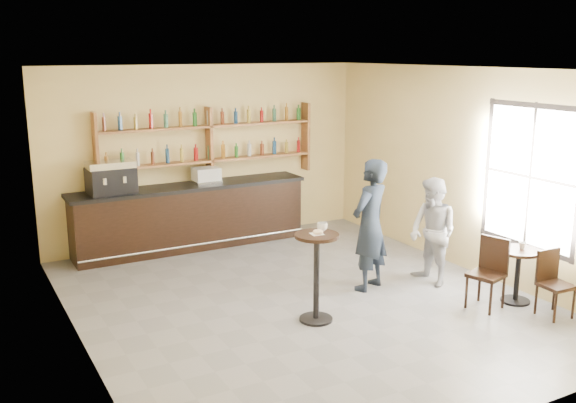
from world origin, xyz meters
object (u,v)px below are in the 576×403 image
pastry_case (206,175)px  chair_west (486,274)px  patron_second (433,232)px  bar_counter (191,216)px  cafe_table (517,276)px  chair_south (556,285)px  man_main (370,225)px  espresso_machine (111,177)px  pedestal_table (316,278)px

pastry_case → chair_west: (2.21, -4.56, -0.79)m
pastry_case → patron_second: size_ratio=0.29×
bar_counter → cafe_table: bar_counter is taller
chair_south → man_main: bearing=131.2°
man_main → cafe_table: 2.15m
espresso_machine → chair_south: (4.49, -5.21, -0.96)m
chair_west → patron_second: (-0.01, 1.09, 0.32)m
bar_counter → cafe_table: 5.55m
patron_second → cafe_table: bearing=27.0°
pedestal_table → espresso_machine: bearing=113.5°
pedestal_table → man_main: 1.48m
bar_counter → pedestal_table: 3.82m
espresso_machine → pedestal_table: 4.23m
cafe_table → chair_west: 0.56m
patron_second → bar_counter: bearing=-143.4°
man_main → chair_west: man_main is taller
chair_west → chair_south: size_ratio=1.10×
pastry_case → pedestal_table: pastry_case is taller
espresso_machine → pedestal_table: (1.65, -3.81, -0.82)m
bar_counter → espresso_machine: bearing=180.0°
cafe_table → patron_second: bearing=116.3°
pedestal_table → patron_second: size_ratio=0.72×
bar_counter → chair_west: (2.53, -4.56, -0.08)m
bar_counter → cafe_table: bearing=-56.3°
pastry_case → chair_south: pastry_case is taller
pedestal_table → chair_south: bearing=-26.3°
bar_counter → patron_second: size_ratio=2.60×
man_main → pastry_case: bearing=-91.5°
man_main → chair_south: bearing=104.3°
man_main → chair_west: 1.74m
espresso_machine → chair_west: espresso_machine is taller
bar_counter → espresso_machine: espresso_machine is taller
bar_counter → cafe_table: (3.08, -4.61, -0.19)m
pastry_case → chair_west: 5.13m
man_main → espresso_machine: bearing=-70.5°
cafe_table → pastry_case: bearing=120.9°
espresso_machine → bar_counter: bearing=-4.2°
pedestal_table → cafe_table: (2.78, -0.80, -0.20)m
cafe_table → pedestal_table: bearing=163.9°
bar_counter → espresso_machine: (-1.36, 0.00, 0.84)m
man_main → chair_west: bearing=101.5°
chair_south → patron_second: (-0.61, 1.74, 0.37)m
bar_counter → chair_west: size_ratio=4.33×
pastry_case → patron_second: (2.20, -3.48, -0.47)m
chair_south → chair_west: bearing=136.5°
chair_west → chair_south: (0.60, -0.65, -0.04)m
pedestal_table → cafe_table: 2.90m
pedestal_table → chair_south: (2.83, -1.40, -0.14)m
bar_counter → chair_south: (3.13, -5.21, -0.13)m
pedestal_table → patron_second: (2.22, 0.33, 0.22)m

